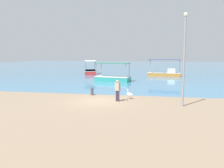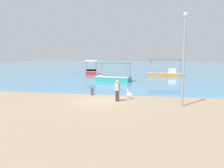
# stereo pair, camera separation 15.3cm
# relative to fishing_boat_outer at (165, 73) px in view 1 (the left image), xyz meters

# --- Properties ---
(ground) EXTENTS (120.00, 120.00, 0.00)m
(ground) POSITION_rel_fishing_boat_outer_xyz_m (-5.52, -22.89, -0.57)
(ground) COLOR #877159
(harbor_water) EXTENTS (110.00, 90.00, 0.00)m
(harbor_water) POSITION_rel_fishing_boat_outer_xyz_m (-5.52, 25.11, -0.57)
(harbor_water) COLOR teal
(harbor_water) RESTS_ON ground
(fishing_boat_outer) EXTENTS (5.50, 2.21, 2.74)m
(fishing_boat_outer) POSITION_rel_fishing_boat_outer_xyz_m (0.00, 0.00, 0.00)
(fishing_boat_outer) COLOR orange
(fishing_boat_outer) RESTS_ON harbor_water
(fishing_boat_far_right) EXTENTS (3.29, 5.10, 2.41)m
(fishing_boat_far_right) POSITION_rel_fishing_boat_outer_xyz_m (-13.23, 1.40, -0.06)
(fishing_boat_far_right) COLOR red
(fishing_boat_far_right) RESTS_ON harbor_water
(fishing_boat_near_left) EXTENTS (4.92, 2.67, 2.47)m
(fishing_boat_near_left) POSITION_rel_fishing_boat_outer_xyz_m (-7.05, -9.14, -0.07)
(fishing_boat_near_left) COLOR teal
(fishing_boat_near_left) RESTS_ON harbor_water
(pelican) EXTENTS (0.74, 0.52, 0.80)m
(pelican) POSITION_rel_fishing_boat_outer_xyz_m (-3.23, -21.51, -0.20)
(pelican) COLOR #E0997A
(pelican) RESTS_ON ground
(lamp_post) EXTENTS (0.28, 0.28, 6.61)m
(lamp_post) POSITION_rel_fishing_boat_outer_xyz_m (0.90, -23.61, 3.10)
(lamp_post) COLOR gray
(lamp_post) RESTS_ON ground
(mooring_bollard) EXTENTS (0.28, 0.28, 0.78)m
(mooring_bollard) POSITION_rel_fishing_boat_outer_xyz_m (-6.81, -20.30, -0.16)
(mooring_bollard) COLOR #47474C
(mooring_bollard) RESTS_ON ground
(fisherman_standing) EXTENTS (0.46, 0.38, 1.69)m
(fisherman_standing) POSITION_rel_fishing_boat_outer_xyz_m (-4.03, -22.71, 0.33)
(fisherman_standing) COLOR #3D3344
(fisherman_standing) RESTS_ON ground
(glass_bottle) EXTENTS (0.07, 0.07, 0.27)m
(glass_bottle) POSITION_rel_fishing_boat_outer_xyz_m (-3.28, -22.50, -0.47)
(glass_bottle) COLOR #3F7F4C
(glass_bottle) RESTS_ON ground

